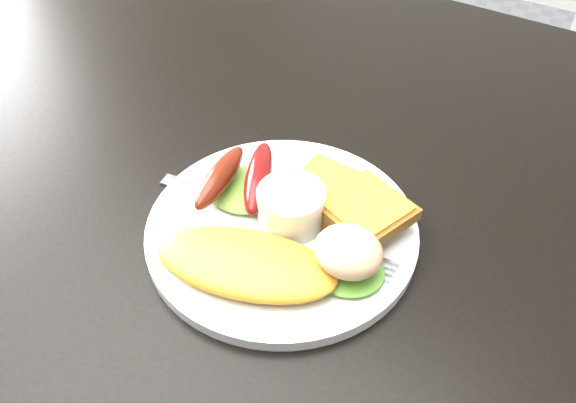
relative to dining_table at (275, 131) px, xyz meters
The scene contains 12 objects.
dining_table is the anchor object (origin of this frame).
plate 0.18m from the dining_table, 53.58° to the right, with size 0.24×0.24×0.01m, color white.
lettuce_left 0.15m from the dining_table, 67.32° to the right, with size 0.07×0.07×0.01m, color #538826.
lettuce_right 0.24m from the dining_table, 41.71° to the right, with size 0.07×0.06×0.01m, color #2A8518.
omelette 0.24m from the dining_table, 61.37° to the right, with size 0.15×0.07×0.02m, color gold.
sausage_a 0.16m from the dining_table, 75.54° to the right, with size 0.02×0.09×0.02m, color #5E1512.
sausage_b 0.15m from the dining_table, 61.57° to the right, with size 0.02×0.10×0.02m, color maroon.
ramekin 0.18m from the dining_table, 50.82° to the right, with size 0.06×0.06×0.04m, color white.
toast_a 0.16m from the dining_table, 36.67° to the right, with size 0.08×0.08×0.01m, color brown.
toast_b 0.21m from the dining_table, 32.25° to the right, with size 0.07×0.07×0.01m, color #96582A.
potato_salad 0.25m from the dining_table, 41.41° to the right, with size 0.06×0.05×0.03m, color beige.
fork 0.16m from the dining_table, 65.28° to the right, with size 0.18×0.01×0.00m, color #ADAFB7.
Camera 1 is at (0.30, -0.43, 1.13)m, focal length 35.00 mm.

